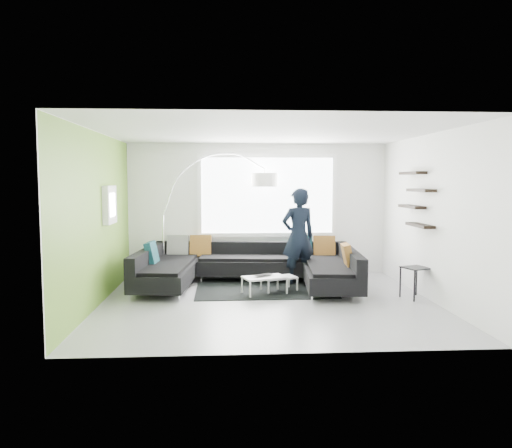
# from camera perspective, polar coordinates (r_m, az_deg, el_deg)

# --- Properties ---
(ground) EXTENTS (5.50, 5.50, 0.00)m
(ground) POSITION_cam_1_polar(r_m,az_deg,el_deg) (8.41, 1.34, -8.88)
(ground) COLOR #929297
(ground) RESTS_ON ground
(room_shell) EXTENTS (5.54, 5.04, 2.82)m
(room_shell) POSITION_cam_1_polar(r_m,az_deg,el_deg) (8.38, 1.50, 3.57)
(room_shell) COLOR white
(room_shell) RESTS_ON ground
(sectional_sofa) EXTENTS (4.21, 2.84, 0.86)m
(sectional_sofa) POSITION_cam_1_polar(r_m,az_deg,el_deg) (9.41, -0.87, -5.02)
(sectional_sofa) COLOR black
(sectional_sofa) RESTS_ON ground
(rug) EXTENTS (2.53, 1.85, 0.01)m
(rug) POSITION_cam_1_polar(r_m,az_deg,el_deg) (9.40, 0.93, -7.36)
(rug) COLOR black
(rug) RESTS_ON ground
(coffee_table) EXTENTS (1.10, 0.85, 0.32)m
(coffee_table) POSITION_cam_1_polar(r_m,az_deg,el_deg) (9.06, 1.83, -6.85)
(coffee_table) COLOR silver
(coffee_table) RESTS_ON ground
(arc_lamp) EXTENTS (2.41, 0.68, 2.59)m
(arc_lamp) POSITION_cam_1_polar(r_m,az_deg,el_deg) (10.40, -10.58, 0.94)
(arc_lamp) COLOR silver
(arc_lamp) RESTS_ON ground
(side_table) EXTENTS (0.51, 0.51, 0.54)m
(side_table) POSITION_cam_1_polar(r_m,az_deg,el_deg) (9.01, 17.76, -6.42)
(side_table) COLOR black
(side_table) RESTS_ON ground
(person) EXTENTS (0.92, 0.81, 1.87)m
(person) POSITION_cam_1_polar(r_m,az_deg,el_deg) (9.76, 4.85, -1.40)
(person) COLOR black
(person) RESTS_ON ground
(laptop) EXTENTS (0.57, 0.55, 0.03)m
(laptop) POSITION_cam_1_polar(r_m,az_deg,el_deg) (8.91, 1.02, -5.93)
(laptop) COLOR black
(laptop) RESTS_ON coffee_table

